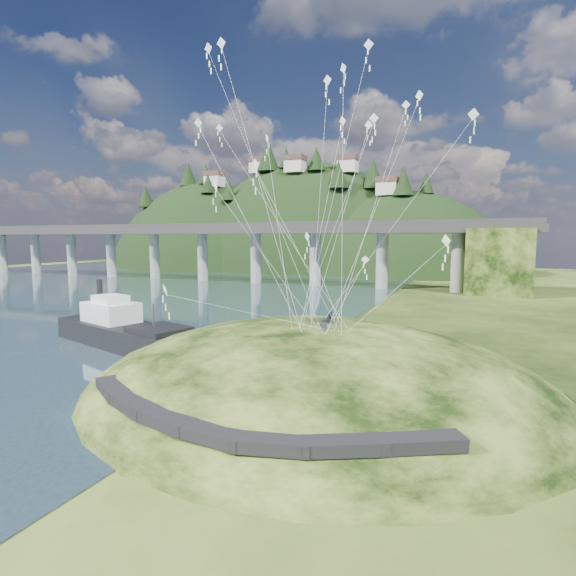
% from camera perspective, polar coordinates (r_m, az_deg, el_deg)
% --- Properties ---
extents(ground, '(320.00, 320.00, 0.00)m').
position_cam_1_polar(ground, '(35.72, -9.95, -11.95)').
color(ground, black).
rests_on(ground, ground).
extents(grass_hill, '(36.00, 32.00, 13.00)m').
position_cam_1_polar(grass_hill, '(34.55, 3.62, -15.15)').
color(grass_hill, black).
rests_on(grass_hill, ground).
extents(footpath, '(22.29, 5.84, 0.83)m').
position_cam_1_polar(footpath, '(23.53, -7.67, -16.40)').
color(footpath, black).
rests_on(footpath, ground).
extents(bridge, '(160.00, 11.00, 15.00)m').
position_cam_1_polar(bridge, '(108.26, -1.49, 5.60)').
color(bridge, '#2D2B2B').
rests_on(bridge, ground).
extents(far_ridge, '(153.00, 70.00, 94.50)m').
position_cam_1_polar(far_ridge, '(163.92, 0.69, -0.14)').
color(far_ridge, black).
rests_on(far_ridge, ground).
extents(work_barge, '(19.75, 10.29, 6.67)m').
position_cam_1_polar(work_barge, '(50.01, -20.21, -4.97)').
color(work_barge, black).
rests_on(work_barge, ground).
extents(wooden_dock, '(13.47, 6.24, 0.96)m').
position_cam_1_polar(wooden_dock, '(45.65, -15.39, -7.47)').
color(wooden_dock, '#371D16').
rests_on(wooden_dock, ground).
extents(kite_flyers, '(1.14, 2.94, 1.77)m').
position_cam_1_polar(kite_flyers, '(32.15, 5.06, -3.19)').
color(kite_flyers, '#262B33').
rests_on(kite_flyers, ground).
extents(kite_swarm, '(21.48, 17.80, 21.26)m').
position_cam_1_polar(kite_swarm, '(36.12, 4.58, 17.86)').
color(kite_swarm, white).
rests_on(kite_swarm, ground).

